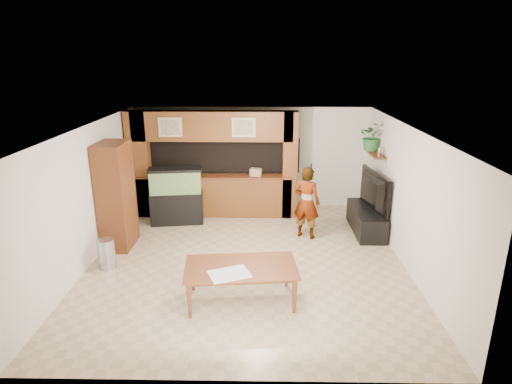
{
  "coord_description": "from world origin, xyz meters",
  "views": [
    {
      "loc": [
        0.31,
        -7.56,
        3.85
      ],
      "look_at": [
        0.16,
        0.6,
        1.22
      ],
      "focal_mm": 30.0,
      "sensor_mm": 36.0,
      "label": 1
    }
  ],
  "objects_px": {
    "aquarium": "(176,197)",
    "dining_table": "(241,285)",
    "pantry_cabinet": "(116,196)",
    "person": "(307,203)",
    "television": "(368,191)"
  },
  "relations": [
    {
      "from": "dining_table",
      "to": "aquarium",
      "type": "bearing_deg",
      "value": 110.79
    },
    {
      "from": "aquarium",
      "to": "television",
      "type": "bearing_deg",
      "value": -12.82
    },
    {
      "from": "aquarium",
      "to": "person",
      "type": "relative_size",
      "value": 0.84
    },
    {
      "from": "pantry_cabinet",
      "to": "television",
      "type": "relative_size",
      "value": 1.49
    },
    {
      "from": "aquarium",
      "to": "dining_table",
      "type": "height_order",
      "value": "aquarium"
    },
    {
      "from": "person",
      "to": "dining_table",
      "type": "distance_m",
      "value": 2.98
    },
    {
      "from": "television",
      "to": "person",
      "type": "relative_size",
      "value": 0.92
    },
    {
      "from": "aquarium",
      "to": "television",
      "type": "xyz_separation_m",
      "value": [
        4.39,
        -0.43,
        0.3
      ]
    },
    {
      "from": "television",
      "to": "pantry_cabinet",
      "type": "bearing_deg",
      "value": 90.37
    },
    {
      "from": "pantry_cabinet",
      "to": "aquarium",
      "type": "height_order",
      "value": "pantry_cabinet"
    },
    {
      "from": "aquarium",
      "to": "person",
      "type": "distance_m",
      "value": 3.09
    },
    {
      "from": "pantry_cabinet",
      "to": "television",
      "type": "xyz_separation_m",
      "value": [
        5.35,
        0.85,
        -0.14
      ]
    },
    {
      "from": "dining_table",
      "to": "pantry_cabinet",
      "type": "bearing_deg",
      "value": 135.49
    },
    {
      "from": "pantry_cabinet",
      "to": "aquarium",
      "type": "xyz_separation_m",
      "value": [
        0.96,
        1.28,
        -0.44
      ]
    },
    {
      "from": "aquarium",
      "to": "dining_table",
      "type": "bearing_deg",
      "value": -70.89
    }
  ]
}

